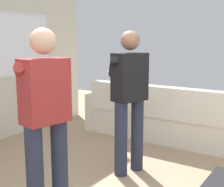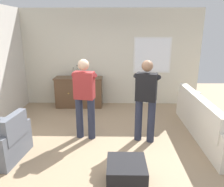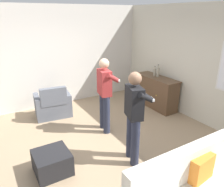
# 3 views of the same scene
# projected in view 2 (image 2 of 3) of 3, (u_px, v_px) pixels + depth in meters

# --- Properties ---
(ground) EXTENTS (10.40, 10.40, 0.00)m
(ground) POSITION_uv_depth(u_px,v_px,m) (109.00, 146.00, 4.34)
(ground) COLOR #9E8466
(wall_back_with_window) EXTENTS (5.20, 0.15, 2.80)m
(wall_back_with_window) POSITION_uv_depth(u_px,v_px,m) (113.00, 58.00, 6.48)
(wall_back_with_window) COLOR beige
(wall_back_with_window) RESTS_ON ground
(couch) EXTENTS (0.57, 2.64, 0.89)m
(couch) POSITION_uv_depth(u_px,v_px,m) (204.00, 122.00, 4.66)
(couch) COLOR silver
(couch) RESTS_ON ground
(armchair) EXTENTS (0.74, 0.95, 0.85)m
(armchair) POSITION_uv_depth(u_px,v_px,m) (5.00, 143.00, 3.88)
(armchair) COLOR slate
(armchair) RESTS_ON ground
(sideboard_cabinet) EXTENTS (1.38, 0.49, 0.89)m
(sideboard_cabinet) POSITION_uv_depth(u_px,v_px,m) (79.00, 92.00, 6.43)
(sideboard_cabinet) COLOR brown
(sideboard_cabinet) RESTS_ON ground
(bottle_wine_green) EXTENTS (0.08, 0.08, 0.28)m
(bottle_wine_green) POSITION_uv_depth(u_px,v_px,m) (74.00, 74.00, 6.30)
(bottle_wine_green) COLOR gray
(bottle_wine_green) RESTS_ON sideboard_cabinet
(bottle_liquor_amber) EXTENTS (0.08, 0.08, 0.35)m
(bottle_liquor_amber) POSITION_uv_depth(u_px,v_px,m) (77.00, 73.00, 6.31)
(bottle_liquor_amber) COLOR gray
(bottle_liquor_amber) RESTS_ON sideboard_cabinet
(ottoman) EXTENTS (0.58, 0.58, 0.38)m
(ottoman) POSITION_uv_depth(u_px,v_px,m) (126.00, 174.00, 3.24)
(ottoman) COLOR black
(ottoman) RESTS_ON ground
(person_standing_left) EXTENTS (0.55, 0.51, 1.68)m
(person_standing_left) POSITION_uv_depth(u_px,v_px,m) (85.00, 96.00, 4.45)
(person_standing_left) COLOR #282D42
(person_standing_left) RESTS_ON ground
(person_standing_right) EXTENTS (0.53, 0.52, 1.68)m
(person_standing_right) POSITION_uv_depth(u_px,v_px,m) (146.00, 97.00, 4.32)
(person_standing_right) COLOR #282D42
(person_standing_right) RESTS_ON ground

